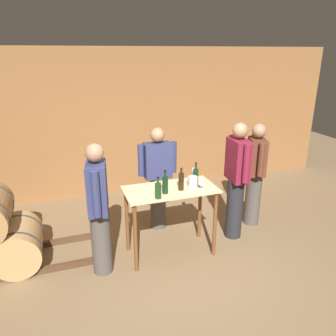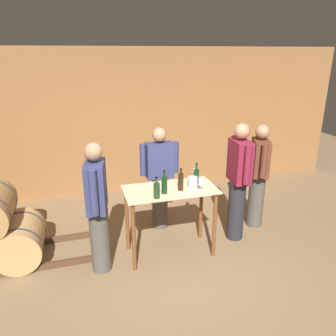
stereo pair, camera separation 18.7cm
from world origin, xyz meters
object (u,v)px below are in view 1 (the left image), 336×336
(wine_bottle_center, at_px, (181,181))
(wine_glass_near_center, at_px, (194,171))
(person_host, at_px, (255,173))
(person_visitor_near_door, at_px, (237,179))
(wine_bottle_far_left, at_px, (158,190))
(person_visitor_bearded, at_px, (99,208))
(wine_glass_near_left, at_px, (201,182))
(wine_bottle_right, at_px, (196,175))
(person_visitor_with_scarf, at_px, (158,177))
(ice_bucket, at_px, (193,182))
(wine_bottle_left, at_px, (165,184))

(wine_bottle_center, distance_m, wine_glass_near_center, 0.41)
(person_host, relative_size, person_visitor_near_door, 0.94)
(wine_bottle_far_left, distance_m, person_visitor_bearded, 0.73)
(wine_glass_near_left, xyz_separation_m, person_visitor_bearded, (-1.29, 0.05, -0.17))
(wine_bottle_right, xyz_separation_m, person_visitor_near_door, (0.64, 0.02, -0.14))
(wine_bottle_center, xyz_separation_m, wine_glass_near_left, (0.24, -0.08, -0.02))
(wine_bottle_far_left, height_order, person_visitor_with_scarf, person_visitor_with_scarf)
(person_host, bearing_deg, wine_bottle_center, -162.74)
(wine_glass_near_center, bearing_deg, person_visitor_with_scarf, 124.86)
(wine_glass_near_left, xyz_separation_m, ice_bucket, (-0.06, 0.13, -0.03))
(wine_bottle_right, bearing_deg, person_host, 13.65)
(wine_bottle_center, bearing_deg, person_host, 17.26)
(wine_glass_near_center, distance_m, person_visitor_bearded, 1.40)
(wine_bottle_left, xyz_separation_m, ice_bucket, (0.41, 0.09, -0.05))
(wine_glass_near_center, xyz_separation_m, person_visitor_bearded, (-1.35, -0.31, -0.19))
(wine_bottle_center, distance_m, person_visitor_near_door, 0.94)
(wine_bottle_center, bearing_deg, wine_bottle_right, 30.60)
(wine_bottle_left, xyz_separation_m, person_visitor_bearded, (-0.82, 0.00, -0.19))
(wine_bottle_far_left, bearing_deg, person_visitor_with_scarf, 73.14)
(wine_bottle_right, relative_size, person_visitor_with_scarf, 0.18)
(wine_bottle_right, relative_size, wine_glass_near_center, 1.77)
(wine_glass_near_left, bearing_deg, wine_bottle_left, 174.36)
(wine_bottle_far_left, relative_size, ice_bucket, 1.95)
(person_visitor_with_scarf, bearing_deg, person_visitor_bearded, -139.71)
(wine_bottle_center, xyz_separation_m, wine_glass_near_center, (0.30, 0.28, -0.00))
(person_host, xyz_separation_m, person_visitor_bearded, (-2.43, -0.46, 0.02))
(person_visitor_bearded, distance_m, person_visitor_near_door, 1.97)
(wine_bottle_left, bearing_deg, wine_bottle_far_left, -138.97)
(person_visitor_with_scarf, relative_size, person_visitor_near_door, 0.93)
(person_host, height_order, person_visitor_with_scarf, person_host)
(person_visitor_bearded, bearing_deg, ice_bucket, 3.88)
(wine_bottle_far_left, distance_m, person_visitor_near_door, 1.31)
(wine_glass_near_center, bearing_deg, wine_glass_near_left, -98.97)
(wine_bottle_left, distance_m, wine_glass_near_left, 0.47)
(wine_bottle_far_left, xyz_separation_m, wine_bottle_right, (0.62, 0.31, 0.00))
(wine_bottle_right, height_order, person_visitor_bearded, person_visitor_bearded)
(wine_bottle_center, distance_m, wine_glass_near_left, 0.26)
(person_host, bearing_deg, wine_glass_near_center, -172.07)
(wine_bottle_center, height_order, wine_glass_near_center, wine_bottle_center)
(wine_bottle_right, distance_m, person_visitor_bearded, 1.35)
(wine_bottle_right, bearing_deg, wine_glass_near_left, -96.28)
(wine_bottle_far_left, relative_size, wine_glass_near_left, 1.86)
(wine_bottle_far_left, height_order, ice_bucket, wine_bottle_far_left)
(ice_bucket, bearing_deg, person_host, 17.55)
(wine_bottle_right, xyz_separation_m, person_visitor_with_scarf, (-0.33, 0.64, -0.22))
(wine_bottle_far_left, relative_size, wine_bottle_center, 0.91)
(wine_glass_near_left, bearing_deg, person_visitor_with_scarf, 109.12)
(wine_bottle_center, distance_m, person_visitor_bearded, 1.07)
(wine_bottle_far_left, distance_m, ice_bucket, 0.57)
(wine_bottle_left, relative_size, person_visitor_bearded, 0.18)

